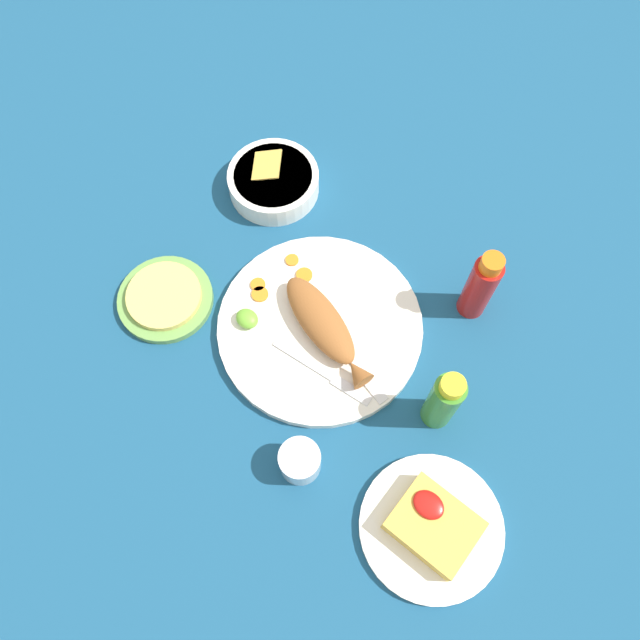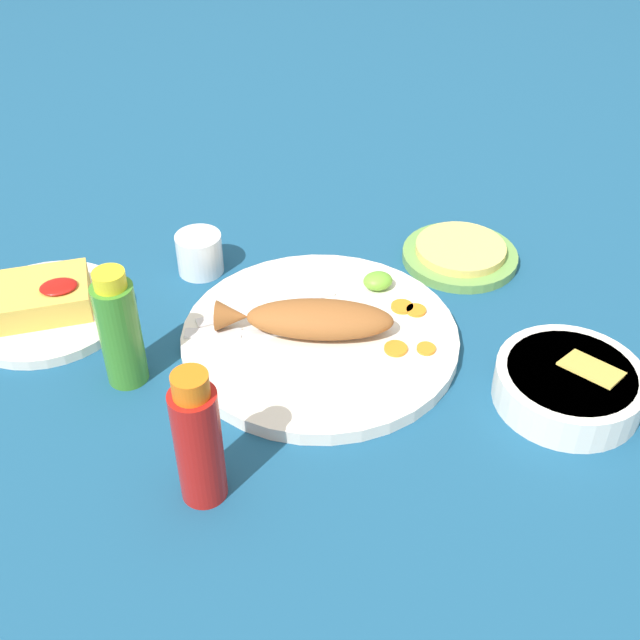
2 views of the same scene
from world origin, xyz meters
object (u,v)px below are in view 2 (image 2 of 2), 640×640
at_px(fried_fish, 311,319).
at_px(tortilla_plate, 460,256).
at_px(fork_far, 257,310).
at_px(hot_sauce_bottle_red, 198,441).
at_px(fork_near, 249,333).
at_px(guacamole_bowl, 569,384).
at_px(hot_sauce_bottle_green, 119,328).
at_px(side_plate_fries, 47,311).
at_px(salt_cup, 200,256).
at_px(main_plate, 320,338).

relative_size(fried_fish, tortilla_plate, 1.37).
relative_size(fried_fish, fork_far, 1.21).
bearing_deg(tortilla_plate, hot_sauce_bottle_red, -142.43).
bearing_deg(tortilla_plate, fried_fish, -154.26).
bearing_deg(fried_fish, fork_near, -173.76).
bearing_deg(tortilla_plate, guacamole_bowl, -88.73).
bearing_deg(hot_sauce_bottle_green, side_plate_fries, 123.00).
bearing_deg(fork_far, fork_near, 59.84).
xyz_separation_m(fork_far, guacamole_bowl, (0.31, -0.23, 0.01)).
xyz_separation_m(fork_far, side_plate_fries, (-0.26, 0.09, -0.01)).
relative_size(fried_fish, side_plate_fries, 1.04).
xyz_separation_m(hot_sauce_bottle_red, hot_sauce_bottle_green, (-0.06, 0.20, -0.00)).
bearing_deg(salt_cup, main_plate, -58.79).
bearing_deg(hot_sauce_bottle_green, guacamole_bowl, -19.94).
bearing_deg(guacamole_bowl, hot_sauce_bottle_red, -176.66).
xyz_separation_m(fork_near, guacamole_bowl, (0.33, -0.19, 0.01)).
relative_size(fried_fish, guacamole_bowl, 1.33).
relative_size(fork_far, side_plate_fries, 0.87).
bearing_deg(guacamole_bowl, fork_near, 150.28).
xyz_separation_m(fork_far, hot_sauce_bottle_red, (-0.11, -0.26, 0.06)).
xyz_separation_m(main_plate, hot_sauce_bottle_red, (-0.18, -0.20, 0.07)).
bearing_deg(side_plate_fries, fried_fish, -24.39).
relative_size(main_plate, fork_far, 1.86).
height_order(fried_fish, guacamole_bowl, fried_fish).
bearing_deg(main_plate, salt_cup, 121.21).
bearing_deg(side_plate_fries, main_plate, -24.20).
bearing_deg(hot_sauce_bottle_red, salt_cup, 81.91).
bearing_deg(tortilla_plate, hot_sauce_bottle_green, -165.89).
bearing_deg(guacamole_bowl, tortilla_plate, 91.27).
height_order(fork_near, guacamole_bowl, guacamole_bowl).
distance_m(fork_near, tortilla_plate, 0.34).
relative_size(salt_cup, side_plate_fries, 0.30).
distance_m(fork_near, salt_cup, 0.18).
bearing_deg(guacamole_bowl, fork_far, 143.41).
xyz_separation_m(guacamole_bowl, tortilla_plate, (-0.01, 0.30, -0.02)).
distance_m(fork_near, hot_sauce_bottle_green, 0.16).
bearing_deg(fork_near, main_plate, -177.85).
height_order(main_plate, hot_sauce_bottle_green, hot_sauce_bottle_green).
bearing_deg(guacamole_bowl, fried_fish, 146.00).
distance_m(fried_fish, hot_sauce_bottle_red, 0.26).
bearing_deg(guacamole_bowl, side_plate_fries, 151.08).
distance_m(fried_fish, guacamole_bowl, 0.31).
relative_size(main_plate, tortilla_plate, 2.11).
height_order(fork_far, salt_cup, salt_cup).
bearing_deg(salt_cup, guacamole_bowl, -45.08).
distance_m(fork_far, salt_cup, 0.15).
distance_m(fork_near, fork_far, 0.05).
bearing_deg(hot_sauce_bottle_red, fork_far, 67.06).
bearing_deg(fried_fish, fork_far, 151.71).
height_order(hot_sauce_bottle_red, tortilla_plate, hot_sauce_bottle_red).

